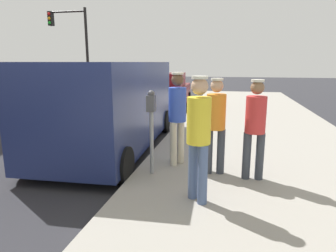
{
  "coord_description": "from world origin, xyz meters",
  "views": [
    {
      "loc": [
        2.7,
        -5.25,
        2.15
      ],
      "look_at": [
        1.65,
        -0.26,
        1.05
      ],
      "focal_mm": 31.8,
      "sensor_mm": 36.0,
      "label": 1
    }
  ],
  "objects_px": {
    "parking_meter_near": "(151,118)",
    "pedestrian_in_blue": "(177,112)",
    "pedestrian_in_red": "(255,123)",
    "pedestrian_in_orange": "(216,120)",
    "pedestrian_in_yellow": "(199,131)",
    "parked_sedan_ahead": "(167,92)",
    "traffic_light_corner": "(73,38)",
    "parked_van": "(112,103)"
  },
  "relations": [
    {
      "from": "parking_meter_near",
      "to": "pedestrian_in_blue",
      "type": "bearing_deg",
      "value": 59.42
    },
    {
      "from": "pedestrian_in_red",
      "to": "pedestrian_in_blue",
      "type": "relative_size",
      "value": 0.95
    },
    {
      "from": "parked_sedan_ahead",
      "to": "pedestrian_in_yellow",
      "type": "bearing_deg",
      "value": -75.33
    },
    {
      "from": "parking_meter_near",
      "to": "parked_sedan_ahead",
      "type": "xyz_separation_m",
      "value": [
        -1.65,
        8.94,
        -0.43
      ]
    },
    {
      "from": "pedestrian_in_red",
      "to": "pedestrian_in_blue",
      "type": "xyz_separation_m",
      "value": [
        -1.42,
        0.5,
        0.06
      ]
    },
    {
      "from": "pedestrian_in_yellow",
      "to": "pedestrian_in_blue",
      "type": "bearing_deg",
      "value": 110.72
    },
    {
      "from": "pedestrian_in_yellow",
      "to": "parked_van",
      "type": "xyz_separation_m",
      "value": [
        -2.44,
        2.75,
        -0.05
      ]
    },
    {
      "from": "pedestrian_in_orange",
      "to": "traffic_light_corner",
      "type": "xyz_separation_m",
      "value": [
        -8.97,
        11.37,
        2.37
      ]
    },
    {
      "from": "pedestrian_in_red",
      "to": "parking_meter_near",
      "type": "bearing_deg",
      "value": -176.61
    },
    {
      "from": "traffic_light_corner",
      "to": "pedestrian_in_orange",
      "type": "bearing_deg",
      "value": -51.73
    },
    {
      "from": "parking_meter_near",
      "to": "pedestrian_in_red",
      "type": "relative_size",
      "value": 0.88
    },
    {
      "from": "pedestrian_in_red",
      "to": "parked_sedan_ahead",
      "type": "bearing_deg",
      "value": 111.19
    },
    {
      "from": "parked_van",
      "to": "pedestrian_in_red",
      "type": "bearing_deg",
      "value": -27.58
    },
    {
      "from": "pedestrian_in_yellow",
      "to": "traffic_light_corner",
      "type": "relative_size",
      "value": 0.35
    },
    {
      "from": "parked_sedan_ahead",
      "to": "traffic_light_corner",
      "type": "bearing_deg",
      "value": 156.73
    },
    {
      "from": "pedestrian_in_red",
      "to": "parked_sedan_ahead",
      "type": "xyz_separation_m",
      "value": [
        -3.43,
        8.84,
        -0.39
      ]
    },
    {
      "from": "parking_meter_near",
      "to": "parked_van",
      "type": "distance_m",
      "value": 2.36
    },
    {
      "from": "pedestrian_in_orange",
      "to": "parked_van",
      "type": "height_order",
      "value": "parked_van"
    },
    {
      "from": "pedestrian_in_blue",
      "to": "pedestrian_in_yellow",
      "type": "height_order",
      "value": "pedestrian_in_yellow"
    },
    {
      "from": "pedestrian_in_blue",
      "to": "parked_sedan_ahead",
      "type": "bearing_deg",
      "value": 103.51
    },
    {
      "from": "pedestrian_in_red",
      "to": "traffic_light_corner",
      "type": "distance_m",
      "value": 15.19
    },
    {
      "from": "pedestrian_in_red",
      "to": "traffic_light_corner",
      "type": "relative_size",
      "value": 0.33
    },
    {
      "from": "pedestrian_in_blue",
      "to": "parking_meter_near",
      "type": "bearing_deg",
      "value": -120.58
    },
    {
      "from": "pedestrian_in_blue",
      "to": "parked_van",
      "type": "xyz_separation_m",
      "value": [
        -1.86,
        1.21,
        -0.04
      ]
    },
    {
      "from": "parked_sedan_ahead",
      "to": "traffic_light_corner",
      "type": "distance_m",
      "value": 7.3
    },
    {
      "from": "pedestrian_in_red",
      "to": "pedestrian_in_orange",
      "type": "xyz_separation_m",
      "value": [
        -0.66,
        0.14,
        0.01
      ]
    },
    {
      "from": "pedestrian_in_yellow",
      "to": "parked_van",
      "type": "height_order",
      "value": "parked_van"
    },
    {
      "from": "pedestrian_in_blue",
      "to": "pedestrian_in_red",
      "type": "bearing_deg",
      "value": -19.31
    },
    {
      "from": "parked_van",
      "to": "parked_sedan_ahead",
      "type": "height_order",
      "value": "parked_van"
    },
    {
      "from": "pedestrian_in_red",
      "to": "pedestrian_in_orange",
      "type": "height_order",
      "value": "pedestrian_in_orange"
    },
    {
      "from": "pedestrian_in_blue",
      "to": "pedestrian_in_orange",
      "type": "bearing_deg",
      "value": -25.39
    },
    {
      "from": "traffic_light_corner",
      "to": "parked_sedan_ahead",
      "type": "bearing_deg",
      "value": -23.27
    },
    {
      "from": "pedestrian_in_red",
      "to": "pedestrian_in_yellow",
      "type": "relative_size",
      "value": 0.95
    },
    {
      "from": "pedestrian_in_red",
      "to": "pedestrian_in_yellow",
      "type": "distance_m",
      "value": 1.33
    },
    {
      "from": "parking_meter_near",
      "to": "parked_sedan_ahead",
      "type": "bearing_deg",
      "value": 100.43
    },
    {
      "from": "parking_meter_near",
      "to": "traffic_light_corner",
      "type": "relative_size",
      "value": 0.29
    },
    {
      "from": "parked_sedan_ahead",
      "to": "traffic_light_corner",
      "type": "relative_size",
      "value": 0.86
    },
    {
      "from": "pedestrian_in_orange",
      "to": "pedestrian_in_yellow",
      "type": "relative_size",
      "value": 0.95
    },
    {
      "from": "pedestrian_in_red",
      "to": "traffic_light_corner",
      "type": "bearing_deg",
      "value": 129.94
    },
    {
      "from": "pedestrian_in_yellow",
      "to": "parked_sedan_ahead",
      "type": "bearing_deg",
      "value": 104.67
    },
    {
      "from": "parking_meter_near",
      "to": "pedestrian_in_yellow",
      "type": "height_order",
      "value": "pedestrian_in_yellow"
    },
    {
      "from": "parking_meter_near",
      "to": "pedestrian_in_red",
      "type": "xyz_separation_m",
      "value": [
        1.78,
        0.11,
        -0.04
      ]
    }
  ]
}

